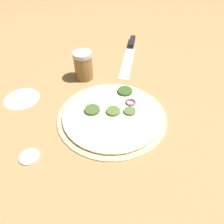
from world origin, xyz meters
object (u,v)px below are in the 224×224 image
object	(u,v)px
pizza	(112,115)
knife	(130,49)
loose_cap	(29,156)
spice_jar	(83,65)

from	to	relation	value
pizza	knife	distance (m)	0.38
pizza	loose_cap	world-z (taller)	pizza
knife	pizza	bearing A→B (deg)	-0.86
pizza	knife	world-z (taller)	same
knife	loose_cap	size ratio (longest dim) A/B	6.48
spice_jar	loose_cap	size ratio (longest dim) A/B	1.95
knife	loose_cap	world-z (taller)	knife
spice_jar	pizza	bearing A→B (deg)	56.59
pizza	loose_cap	size ratio (longest dim) A/B	6.28
loose_cap	spice_jar	bearing A→B (deg)	-166.43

